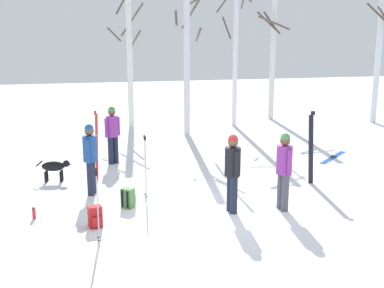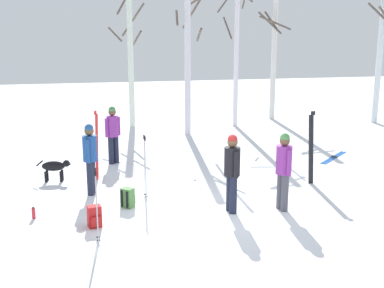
# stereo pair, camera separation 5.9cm
# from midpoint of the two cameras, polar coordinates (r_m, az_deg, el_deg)

# --- Properties ---
(ground_plane) EXTENTS (60.00, 60.00, 0.00)m
(ground_plane) POSITION_cam_midpoint_polar(r_m,az_deg,el_deg) (10.18, 1.80, -8.71)
(ground_plane) COLOR white
(person_0) EXTENTS (0.34, 0.50, 1.72)m
(person_0) POSITION_cam_midpoint_polar(r_m,az_deg,el_deg) (11.57, -11.91, -1.23)
(person_0) COLOR #1E2338
(person_0) RESTS_ON ground_plane
(person_1) EXTENTS (0.34, 0.52, 1.72)m
(person_1) POSITION_cam_midpoint_polar(r_m,az_deg,el_deg) (10.20, 4.96, -2.91)
(person_1) COLOR #1E2338
(person_1) RESTS_ON ground_plane
(person_2) EXTENTS (0.34, 0.52, 1.72)m
(person_2) POSITION_cam_midpoint_polar(r_m,az_deg,el_deg) (10.49, 11.04, -2.65)
(person_2) COLOR #4C4C56
(person_2) RESTS_ON ground_plane
(person_3) EXTENTS (0.46, 0.34, 1.72)m
(person_3) POSITION_cam_midpoint_polar(r_m,az_deg,el_deg) (14.26, -9.31, 1.53)
(person_3) COLOR #1E2338
(person_3) RESTS_ON ground_plane
(dog) EXTENTS (0.89, 0.32, 0.57)m
(dog) POSITION_cam_midpoint_polar(r_m,az_deg,el_deg) (12.96, -15.89, -2.64)
(dog) COLOR black
(dog) RESTS_ON ground_plane
(ski_pair_planted_0) EXTENTS (0.23, 0.02, 1.89)m
(ski_pair_planted_0) POSITION_cam_midpoint_polar(r_m,az_deg,el_deg) (12.50, 14.15, -0.49)
(ski_pair_planted_0) COLOR black
(ski_pair_planted_0) RESTS_ON ground_plane
(ski_pair_planted_1) EXTENTS (0.13, 0.23, 1.84)m
(ski_pair_planted_1) POSITION_cam_midpoint_polar(r_m,az_deg,el_deg) (12.78, -11.17, -0.17)
(ski_pair_planted_1) COLOR red
(ski_pair_planted_1) RESTS_ON ground_plane
(ski_pair_lying_0) EXTENTS (1.52, 1.35, 0.05)m
(ski_pair_lying_0) POSITION_cam_midpoint_polar(r_m,az_deg,el_deg) (15.59, 16.67, -1.53)
(ski_pair_lying_0) COLOR blue
(ski_pair_lying_0) RESTS_ON ground_plane
(ski_poles_0) EXTENTS (0.07, 0.26, 1.41)m
(ski_poles_0) POSITION_cam_midpoint_polar(r_m,az_deg,el_deg) (8.90, -11.12, -7.02)
(ski_poles_0) COLOR #B2B2BC
(ski_poles_0) RESTS_ON ground_plane
(ski_poles_1) EXTENTS (0.07, 0.28, 1.51)m
(ski_poles_1) POSITION_cam_midpoint_polar(r_m,az_deg,el_deg) (11.10, -5.47, -2.55)
(ski_poles_1) COLOR #B2B2BC
(ski_poles_1) RESTS_ON ground_plane
(backpack_0) EXTENTS (0.34, 0.35, 0.44)m
(backpack_0) POSITION_cam_midpoint_polar(r_m,az_deg,el_deg) (10.76, -7.52, -6.40)
(backpack_0) COLOR #4C7F3F
(backpack_0) RESTS_ON ground_plane
(backpack_1) EXTENTS (0.29, 0.32, 0.44)m
(backpack_1) POSITION_cam_midpoint_polar(r_m,az_deg,el_deg) (9.81, -11.38, -8.50)
(backpack_1) COLOR red
(backpack_1) RESTS_ON ground_plane
(water_bottle_0) EXTENTS (0.08, 0.08, 0.26)m
(water_bottle_0) POSITION_cam_midpoint_polar(r_m,az_deg,el_deg) (14.80, 11.36, -1.54)
(water_bottle_0) COLOR silver
(water_bottle_0) RESTS_ON ground_plane
(water_bottle_1) EXTENTS (0.07, 0.07, 0.25)m
(water_bottle_1) POSITION_cam_midpoint_polar(r_m,az_deg,el_deg) (10.58, -18.23, -7.84)
(water_bottle_1) COLOR red
(water_bottle_1) RESTS_ON ground_plane
(birch_tree_1) EXTENTS (1.50, 1.49, 5.46)m
(birch_tree_1) POSITION_cam_midpoint_polar(r_m,az_deg,el_deg) (19.65, -7.28, 9.98)
(birch_tree_1) COLOR silver
(birch_tree_1) RESTS_ON ground_plane
(birch_tree_2) EXTENTS (1.23, 1.23, 5.93)m
(birch_tree_2) POSITION_cam_midpoint_polar(r_m,az_deg,el_deg) (18.03, -0.35, 10.66)
(birch_tree_2) COLOR silver
(birch_tree_2) RESTS_ON ground_plane
(birch_tree_3) EXTENTS (1.24, 1.70, 6.30)m
(birch_tree_3) POSITION_cam_midpoint_polar(r_m,az_deg,el_deg) (19.90, 5.34, 11.55)
(birch_tree_3) COLOR silver
(birch_tree_3) RESTS_ON ground_plane
(birch_tree_4) EXTENTS (1.28, 1.04, 5.69)m
(birch_tree_4) POSITION_cam_midpoint_polar(r_m,az_deg,el_deg) (21.81, 9.81, 10.63)
(birch_tree_4) COLOR silver
(birch_tree_4) RESTS_ON ground_plane
(birch_tree_5) EXTENTS (1.36, 0.87, 6.22)m
(birch_tree_5) POSITION_cam_midpoint_polar(r_m,az_deg,el_deg) (22.06, 21.65, 10.59)
(birch_tree_5) COLOR silver
(birch_tree_5) RESTS_ON ground_plane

